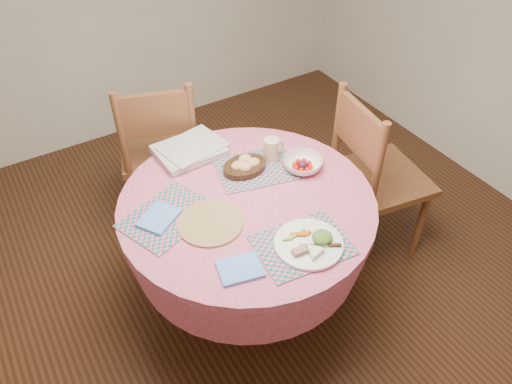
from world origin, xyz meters
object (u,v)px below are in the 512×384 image
at_px(latte_mug, 272,149).
at_px(fruit_bowl, 303,164).
at_px(bread_bowl, 245,165).
at_px(wicker_trivet, 210,223).
at_px(dining_table, 248,229).
at_px(chair_right, 374,174).
at_px(dinner_plate, 311,243).
at_px(chair_back, 160,149).

relative_size(latte_mug, fruit_bowl, 0.54).
bearing_deg(bread_bowl, wicker_trivet, -142.72).
distance_m(bread_bowl, latte_mug, 0.17).
height_order(dining_table, latte_mug, latte_mug).
relative_size(dining_table, fruit_bowl, 5.49).
relative_size(dining_table, latte_mug, 10.21).
height_order(bread_bowl, latte_mug, latte_mug).
relative_size(dining_table, bread_bowl, 5.39).
height_order(chair_right, fruit_bowl, chair_right).
height_order(dinner_plate, fruit_bowl, fruit_bowl).
bearing_deg(wicker_trivet, dining_table, 12.77).
height_order(chair_right, dinner_plate, chair_right).
height_order(chair_back, latte_mug, chair_back).
relative_size(bread_bowl, latte_mug, 1.89).
bearing_deg(fruit_bowl, dinner_plate, -121.71).
relative_size(dining_table, wicker_trivet, 4.13).
distance_m(bread_bowl, fruit_bowl, 0.30).
bearing_deg(latte_mug, dining_table, -142.76).
xyz_separation_m(dining_table, latte_mug, (0.27, 0.21, 0.26)).
xyz_separation_m(chair_right, wicker_trivet, (-1.06, -0.05, 0.20)).
xyz_separation_m(dining_table, chair_right, (0.84, 0.00, -0.00)).
height_order(wicker_trivet, fruit_bowl, fruit_bowl).
height_order(chair_right, wicker_trivet, chair_right).
distance_m(chair_right, dinner_plate, 0.88).
bearing_deg(dinner_plate, chair_back, 98.12).
bearing_deg(fruit_bowl, chair_back, 119.39).
relative_size(dinner_plate, bread_bowl, 1.31).
distance_m(wicker_trivet, dinner_plate, 0.46).
distance_m(chair_right, latte_mug, 0.66).
bearing_deg(chair_right, fruit_bowl, 91.98).
relative_size(wicker_trivet, latte_mug, 2.47).
distance_m(chair_back, fruit_bowl, 0.97).
bearing_deg(dining_table, chair_right, 0.06).
relative_size(wicker_trivet, fruit_bowl, 1.33).
relative_size(bread_bowl, fruit_bowl, 1.02).
distance_m(chair_back, latte_mug, 0.81).
height_order(dinner_plate, latte_mug, latte_mug).
xyz_separation_m(chair_right, dinner_plate, (-0.76, -0.40, 0.22)).
bearing_deg(dinner_plate, latte_mug, 72.66).
distance_m(dinner_plate, fruit_bowl, 0.53).
bearing_deg(dining_table, bread_bowl, 62.15).
bearing_deg(dining_table, chair_back, 96.37).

